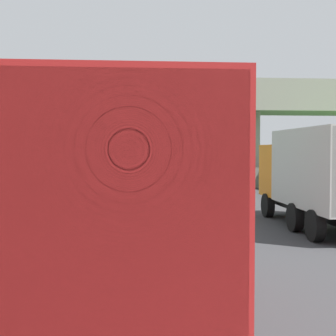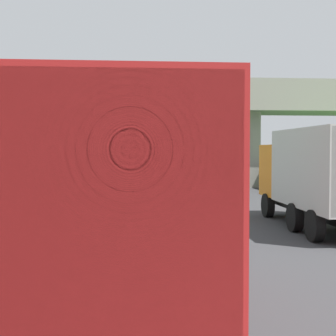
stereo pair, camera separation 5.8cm
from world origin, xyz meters
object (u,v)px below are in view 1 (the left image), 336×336
Objects in this scene: overhead_highway_sign at (153,134)px; construction_barrel_4 at (285,193)px; truck_green at (162,158)px; car_silver at (131,204)px; truck_red at (120,203)px; car_white at (189,167)px; construction_barrel_3 at (320,203)px; truck_orange at (319,173)px.

overhead_highway_sign reaches higher than construction_barrel_4.
overhead_highway_sign is at bearing -96.05° from truck_green.
truck_green is 1.78× the size of car_silver.
car_white is (6.69, 42.96, -1.08)m from truck_red.
construction_barrel_3 is at bearing -87.05° from car_white.
truck_green is 29.09m from truck_orange.
overhead_highway_sign is at bearing 121.64° from construction_barrel_3.
truck_red reaches higher than car_silver.
truck_green is 1.78× the size of car_white.
truck_red reaches higher than car_white.
truck_red is at bearing -116.61° from construction_barrel_4.
truck_green is 37.57m from truck_red.
car_silver is (-3.05, -28.52, -1.08)m from truck_green.
truck_orange is 8.11× the size of construction_barrel_3.
car_silver is 8.69m from construction_barrel_3.
truck_orange is 6.62m from car_silver.
overhead_highway_sign is 0.81× the size of truck_green.
truck_red is at bearing -94.99° from truck_green.
construction_barrel_3 is (6.57, -10.66, -3.31)m from overhead_highway_sign.
car_silver is at bearing -100.77° from car_white.
truck_green is at bearing 101.21° from construction_barrel_3.
overhead_highway_sign is at bearing 85.70° from truck_red.
construction_barrel_4 is at bearing -76.45° from truck_green.
car_silver reaches higher than construction_barrel_4.
construction_barrel_4 is at bearing 43.43° from car_silver.
overhead_highway_sign is 1.43× the size of car_silver.
truck_green is 1.00× the size of truck_orange.
car_white is at bearing 93.48° from construction_barrel_4.
truck_green is at bearing 85.01° from truck_red.
overhead_highway_sign reaches higher than truck_red.
construction_barrel_4 is (8.08, 7.65, -0.40)m from car_silver.
construction_barrel_3 is at bearing -58.36° from overhead_highway_sign.
car_silver is 11.13m from construction_barrel_4.
car_white reaches higher than construction_barrel_3.
car_white is (4.98, 20.17, -2.91)m from overhead_highway_sign.
truck_green is at bearing 96.85° from truck_orange.
overhead_highway_sign reaches higher than construction_barrel_3.
truck_orange reaches higher than construction_barrel_4.
overhead_highway_sign reaches higher than truck_orange.
overhead_highway_sign is 22.93m from truck_red.
car_white is at bearing 90.08° from truck_orange.
construction_barrel_4 is at bearing 63.39° from truck_red.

